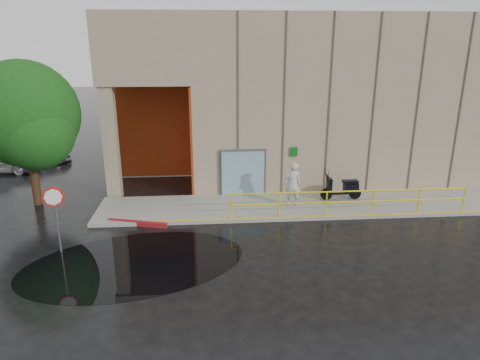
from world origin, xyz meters
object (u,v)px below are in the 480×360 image
object	(u,v)px
person	(293,184)
red_curb	(137,223)
car_a	(1,161)
car_c	(35,152)
stop_sign	(54,205)
scooter	(342,182)
tree_near	(27,119)

from	to	relation	value
person	red_curb	size ratio (longest dim) A/B	0.79
person	car_a	xyz separation A→B (m)	(-14.74, 6.58, -0.45)
person	car_c	size ratio (longest dim) A/B	0.46
car_a	stop_sign	bearing A→B (deg)	-144.29
person	stop_sign	xyz separation A→B (m)	(-8.54, -3.38, 0.64)
red_curb	car_c	xyz separation A→B (m)	(-7.44, 10.08, 0.51)
scooter	tree_near	distance (m)	13.47
scooter	car_c	bearing A→B (deg)	152.04
red_curb	car_c	distance (m)	12.54
person	car_a	distance (m)	16.15
person	car_c	xyz separation A→B (m)	(-13.75, 8.77, -0.50)
stop_sign	red_curb	world-z (taller)	stop_sign
person	tree_near	size ratio (longest dim) A/B	0.31
car_a	car_c	size ratio (longest dim) A/B	0.91
scooter	red_curb	size ratio (longest dim) A/B	0.76
stop_sign	car_a	bearing A→B (deg)	128.03
car_a	scooter	bearing A→B (deg)	-105.75
scooter	stop_sign	world-z (taller)	stop_sign
stop_sign	tree_near	xyz separation A→B (m)	(-2.31, 4.62, 2.05)
car_a	person	bearing A→B (deg)	-110.24
stop_sign	person	bearing A→B (deg)	27.71
red_curb	car_a	bearing A→B (deg)	136.93
scooter	tree_near	world-z (taller)	tree_near
scooter	car_a	bearing A→B (deg)	159.69
person	stop_sign	distance (m)	9.21
person	tree_near	bearing A→B (deg)	-8.26
scooter	stop_sign	bearing A→B (deg)	-160.93
car_c	stop_sign	bearing A→B (deg)	-146.72
scooter	red_curb	bearing A→B (deg)	-168.75
car_a	car_c	xyz separation A→B (m)	(0.99, 2.20, -0.04)
scooter	tree_near	size ratio (longest dim) A/B	0.30
stop_sign	scooter	bearing A→B (deg)	25.94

